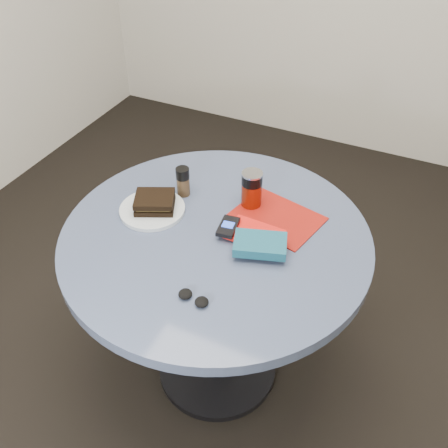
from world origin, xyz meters
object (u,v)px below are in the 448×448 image
at_px(sandwich, 155,202).
at_px(magazine, 277,218).
at_px(novel, 260,244).
at_px(mp3_player, 228,227).
at_px(table, 216,269).
at_px(pepper_grinder, 183,181).
at_px(plate, 152,210).
at_px(headphones, 193,298).
at_px(soda_can, 252,189).
at_px(red_book, 254,234).

height_order(sandwich, magazine, sandwich).
distance_m(novel, mp3_player, 0.13).
bearing_deg(table, pepper_grinder, 143.78).
height_order(plate, headphones, headphones).
height_order(pepper_grinder, magazine, pepper_grinder).
distance_m(soda_can, magazine, 0.13).
relative_size(mp3_player, headphones, 1.03).
relative_size(plate, sandwich, 1.36).
distance_m(table, red_book, 0.22).
bearing_deg(mp3_player, soda_can, 86.80).
bearing_deg(sandwich, table, -4.54).
relative_size(novel, headphones, 1.62).
height_order(table, mp3_player, mp3_player).
bearing_deg(magazine, table, -120.47).
xyz_separation_m(soda_can, pepper_grinder, (-0.24, -0.04, -0.01)).
relative_size(pepper_grinder, headphones, 1.09).
xyz_separation_m(magazine, novel, (0.01, -0.18, 0.03)).
xyz_separation_m(soda_can, headphones, (0.02, -0.47, -0.06)).
distance_m(table, soda_can, 0.30).
bearing_deg(soda_can, sandwich, -149.24).
bearing_deg(plate, magazine, 20.09).
xyz_separation_m(pepper_grinder, novel, (0.36, -0.17, -0.02)).
distance_m(table, mp3_player, 0.19).
height_order(novel, mp3_player, novel).
distance_m(plate, red_book, 0.36).
bearing_deg(red_book, mp3_player, -164.24).
bearing_deg(mp3_player, table, -153.43).
bearing_deg(sandwich, magazine, 19.55).
relative_size(magazine, mp3_player, 2.73).
distance_m(plate, headphones, 0.43).
height_order(table, magazine, magazine).
relative_size(soda_can, mp3_player, 1.30).
xyz_separation_m(table, headphones, (0.07, -0.28, 0.17)).
relative_size(soda_can, red_book, 0.77).
xyz_separation_m(sandwich, magazine, (0.39, 0.14, -0.03)).
bearing_deg(novel, table, 153.90).
distance_m(mp3_player, headphones, 0.30).
bearing_deg(table, magazine, 45.92).
bearing_deg(plate, sandwich, 41.38).
bearing_deg(soda_can, headphones, -87.17).
bearing_deg(pepper_grinder, red_book, -18.53).
xyz_separation_m(magazine, mp3_player, (-0.11, -0.14, 0.02)).
height_order(magazine, headphones, headphones).
relative_size(plate, pepper_grinder, 2.05).
height_order(soda_can, pepper_grinder, soda_can).
height_order(soda_can, novel, soda_can).
bearing_deg(pepper_grinder, sandwich, -108.58).
distance_m(novel, headphones, 0.27).
height_order(table, soda_can, soda_can).
bearing_deg(mp3_player, novel, -18.39).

